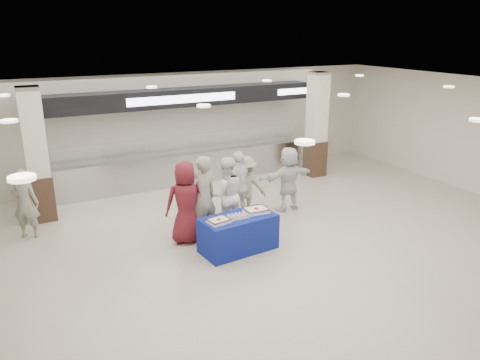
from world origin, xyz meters
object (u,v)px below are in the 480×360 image
sheet_cake_right (256,210)px  civilian_maroon (186,202)px  soldier_a (203,198)px  chef_tall (226,195)px  chef_short (239,187)px  cupcake_tray (237,216)px  sheet_cake_left (219,221)px  civilian_white (288,179)px  display_table (238,233)px  soldier_bg (25,203)px  soldier_b (246,187)px

sheet_cake_right → civilian_maroon: 1.51m
civilian_maroon → soldier_a: size_ratio=0.96×
chef_tall → chef_short: bearing=-134.9°
cupcake_tray → chef_short: (0.78, 1.44, 0.08)m
sheet_cake_left → chef_tall: bearing=58.4°
civilian_maroon → civilian_white: size_ratio=1.09×
civilian_maroon → chef_tall: (1.00, 0.13, -0.03)m
cupcake_tray → civilian_white: civilian_white is taller
display_table → soldier_bg: size_ratio=0.98×
chef_tall → soldier_bg: bearing=-14.0°
sheet_cake_right → soldier_a: 1.21m
display_table → sheet_cake_right: sheet_cake_right is taller
soldier_b → soldier_bg: size_ratio=0.97×
civilian_maroon → soldier_bg: (-3.04, 1.82, -0.11)m
soldier_a → soldier_bg: (-3.42, 1.83, -0.15)m
display_table → civilian_maroon: (-0.80, 0.89, 0.53)m
soldier_bg → soldier_a: bearing=177.4°
chef_tall → civilian_maroon: bearing=15.9°
civilian_maroon → soldier_bg: civilian_maroon is taller
sheet_cake_left → chef_tall: (0.69, 1.11, 0.08)m
sheet_cake_left → cupcake_tray: sheet_cake_left is taller
cupcake_tray → civilian_maroon: civilian_maroon is taller
chef_tall → soldier_bg: chef_tall is taller
sheet_cake_right → chef_tall: chef_tall is taller
cupcake_tray → chef_tall: 1.08m
civilian_maroon → soldier_bg: bearing=-20.1°
soldier_a → display_table: bearing=103.2°
sheet_cake_left → chef_tall: chef_tall is taller
display_table → sheet_cake_right: (0.45, 0.05, 0.43)m
chef_tall → chef_short: 0.67m
civilian_maroon → chef_tall: civilian_maroon is taller
sheet_cake_left → soldier_b: 2.23m
chef_short → civilian_white: (1.42, 0.07, -0.04)m
display_table → soldier_bg: bearing=138.9°
display_table → chef_tall: bearing=72.7°
sheet_cake_right → chef_short: 1.39m
sheet_cake_right → soldier_b: size_ratio=0.33×
civilian_maroon → soldier_b: bearing=-148.2°
cupcake_tray → soldier_b: size_ratio=0.27×
chef_short → soldier_b: bearing=-170.1°
chef_tall → civilian_white: 2.01m
sheet_cake_right → cupcake_tray: (-0.49, -0.08, -0.02)m
soldier_a → chef_tall: 0.64m
soldier_a → soldier_bg: size_ratio=1.19×
sheet_cake_left → soldier_a: bearing=86.1°
civilian_maroon → soldier_bg: size_ratio=1.14×
civilian_maroon → soldier_a: soldier_a is taller
civilian_white → chef_tall: bearing=10.9°
chef_short → cupcake_tray: bearing=38.8°
civilian_maroon → soldier_a: bearing=-170.2°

